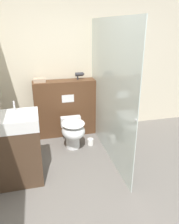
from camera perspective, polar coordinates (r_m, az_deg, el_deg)
ground_plane at (r=2.86m, az=4.89°, el=-23.12°), size 12.00×12.00×0.00m
wall_back at (r=4.22m, az=-4.24°, el=11.33°), size 8.00×0.06×2.50m
partition_panel at (r=4.19m, az=-5.85°, el=1.06°), size 1.22×0.30×1.07m
shower_glass at (r=3.36m, az=5.06°, el=5.21°), size 0.04×2.03×2.12m
toilet at (r=3.74m, az=-4.35°, el=-5.10°), size 0.39×0.55×0.51m
sink_vanity at (r=3.09m, az=-17.96°, el=-9.06°), size 0.58×0.49×1.11m
hair_drier at (r=4.07m, az=-2.60°, el=9.78°), size 0.18×0.07×0.13m
folded_towel at (r=3.99m, az=-12.92°, el=8.10°), size 0.21×0.15×0.07m
spare_toilet_roll at (r=3.96m, az=0.23°, el=-7.78°), size 0.11×0.11×0.12m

